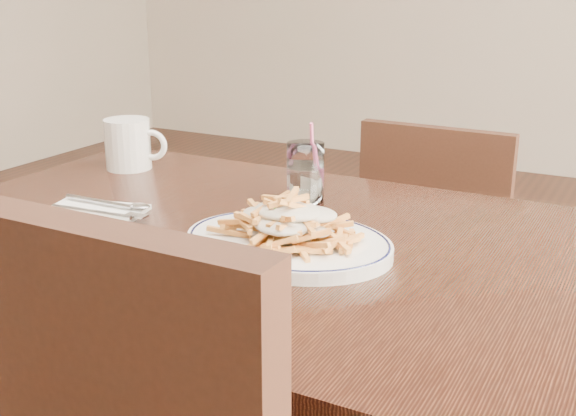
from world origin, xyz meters
The scene contains 8 objects.
table centered at (0.00, 0.00, 0.67)m, with size 1.20×0.80×0.75m.
chair_far centered at (0.13, 0.77, 0.46)m, with size 0.38×0.38×0.82m.
fries_plate centered at (0.11, -0.05, 0.76)m, with size 0.39×0.35×0.02m.
loaded_fries centered at (0.11, -0.05, 0.80)m, with size 0.22×0.18×0.06m.
napkin centered at (-0.29, -0.06, 0.75)m, with size 0.18×0.11×0.01m, color white.
cutlery centered at (-0.29, -0.05, 0.76)m, with size 0.21×0.09×0.01m.
water_glass centered at (0.02, 0.19, 0.80)m, with size 0.07×0.07×0.16m.
coffee_mug centered at (-0.44, 0.23, 0.81)m, with size 0.14×0.10×0.11m.
Camera 1 is at (0.61, -0.98, 1.16)m, focal length 45.00 mm.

